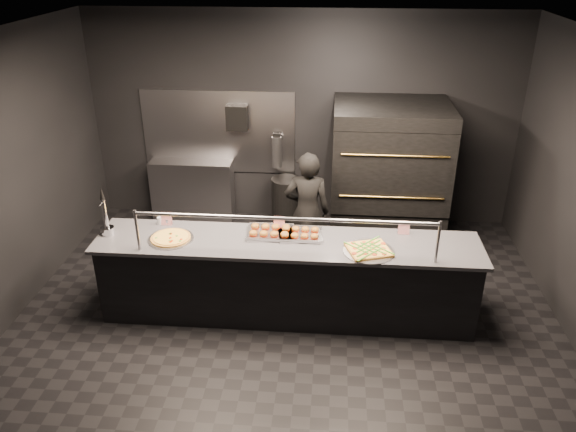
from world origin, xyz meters
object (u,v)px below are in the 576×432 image
object	(u,v)px
fire_extinguisher	(277,151)
slider_tray_a	(270,231)
square_pizza	(369,250)
trash_bin	(286,202)
prep_shelf	(193,190)
slider_tray_b	(300,234)
towel_dispenser	(237,117)
worker	(307,212)
service_counter	(287,278)
round_pizza	(171,238)
beer_tap	(106,221)
pizza_oven	(388,174)

from	to	relation	value
fire_extinguisher	slider_tray_a	bearing A→B (deg)	-86.20
square_pizza	trash_bin	distance (m)	2.66
prep_shelf	slider_tray_b	distance (m)	2.83
prep_shelf	square_pizza	size ratio (longest dim) A/B	2.29
prep_shelf	towel_dispenser	xyz separation A→B (m)	(0.70, 0.07, 1.10)
towel_dispenser	slider_tray_b	bearing A→B (deg)	-65.49
fire_extinguisher	worker	bearing A→B (deg)	-69.47
slider_tray_a	trash_bin	bearing A→B (deg)	89.98
towel_dispenser	prep_shelf	bearing A→B (deg)	-174.29
slider_tray_b	service_counter	bearing A→B (deg)	-134.10
slider_tray_b	trash_bin	distance (m)	2.19
slider_tray_b	worker	world-z (taller)	worker
service_counter	round_pizza	world-z (taller)	service_counter
fire_extinguisher	beer_tap	size ratio (longest dim) A/B	0.91
pizza_oven	prep_shelf	bearing A→B (deg)	171.46
slider_tray_b	round_pizza	bearing A→B (deg)	-172.09
beer_tap	worker	world-z (taller)	worker
worker	trash_bin	bearing A→B (deg)	-74.34
pizza_oven	round_pizza	size ratio (longest dim) A/B	3.93
beer_tap	square_pizza	distance (m)	2.81
worker	square_pizza	bearing A→B (deg)	118.88
slider_tray_b	trash_bin	bearing A→B (deg)	98.96
prep_shelf	beer_tap	size ratio (longest dim) A/B	2.16
pizza_oven	prep_shelf	size ratio (longest dim) A/B	1.59
pizza_oven	square_pizza	bearing A→B (deg)	-99.69
service_counter	towel_dispenser	size ratio (longest dim) A/B	11.71
prep_shelf	square_pizza	bearing A→B (deg)	-45.23
square_pizza	worker	size ratio (longest dim) A/B	0.34
slider_tray_b	trash_bin	world-z (taller)	slider_tray_b
service_counter	slider_tray_a	world-z (taller)	service_counter
fire_extinguisher	worker	size ratio (longest dim) A/B	0.33
slider_tray_a	trash_bin	xyz separation A→B (m)	(0.00, 2.07, -0.60)
towel_dispenser	square_pizza	size ratio (longest dim) A/B	0.67
service_counter	pizza_oven	bearing A→B (deg)	57.73
fire_extinguisher	trash_bin	xyz separation A→B (m)	(0.15, -0.18, -0.70)
fire_extinguisher	square_pizza	world-z (taller)	fire_extinguisher
fire_extinguisher	slider_tray_b	distance (m)	2.32
towel_dispenser	beer_tap	distance (m)	2.65
round_pizza	slider_tray_a	world-z (taller)	slider_tray_a
round_pizza	square_pizza	world-z (taller)	square_pizza
worker	pizza_oven	bearing A→B (deg)	-141.59
worker	towel_dispenser	bearing A→B (deg)	-53.19
towel_dispenser	slider_tray_a	size ratio (longest dim) A/B	0.65
prep_shelf	trash_bin	xyz separation A→B (m)	(1.40, -0.10, -0.09)
service_counter	square_pizza	xyz separation A→B (m)	(0.85, -0.15, 0.47)
beer_tap	slider_tray_b	world-z (taller)	beer_tap
beer_tap	prep_shelf	bearing A→B (deg)	81.40
pizza_oven	slider_tray_a	size ratio (longest dim) A/B	3.57
worker	service_counter	bearing A→B (deg)	79.94
beer_tap	worker	size ratio (longest dim) A/B	0.36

